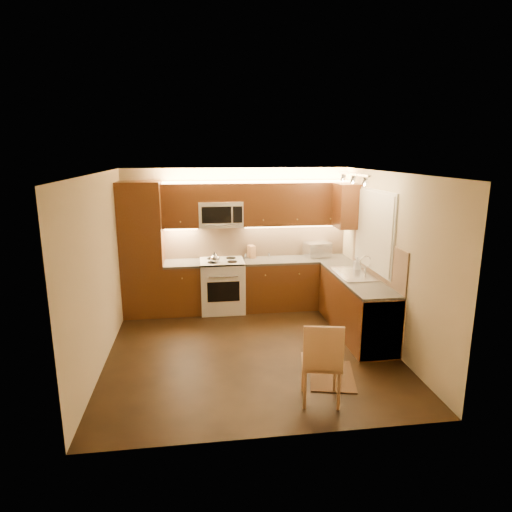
{
  "coord_description": "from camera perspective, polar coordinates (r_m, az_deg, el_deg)",
  "views": [
    {
      "loc": [
        -0.71,
        -5.76,
        2.77
      ],
      "look_at": [
        0.15,
        0.55,
        1.25
      ],
      "focal_mm": 30.69,
      "sensor_mm": 36.0,
      "label": 1
    }
  ],
  "objects": [
    {
      "name": "upper_cab_bridge",
      "position": [
        7.63,
        -4.7,
        8.29
      ],
      "size": [
        0.76,
        0.35,
        0.31
      ],
      "primitive_type": "cube",
      "color": "#4E2410",
      "rests_on": "wall_back"
    },
    {
      "name": "spice_jar_c",
      "position": [
        7.94,
        1.69,
        0.11
      ],
      "size": [
        0.05,
        0.05,
        0.09
      ],
      "primitive_type": "cylinder",
      "rotation": [
        0.0,
        0.0,
        0.24
      ],
      "color": "silver",
      "rests_on": "counter_back_right"
    },
    {
      "name": "backsplash_right",
      "position": [
        6.91,
        15.47,
        -0.21
      ],
      "size": [
        0.02,
        2.0,
        0.6
      ],
      "primitive_type": "cube",
      "color": "tan",
      "rests_on": "wall_right"
    },
    {
      "name": "sink",
      "position": [
        6.99,
        12.69,
        -1.79
      ],
      "size": [
        0.52,
        0.86,
        0.15
      ],
      "primitive_type": null,
      "color": "silver",
      "rests_on": "counter_right"
    },
    {
      "name": "toaster_oven",
      "position": [
        8.06,
        7.97,
        0.84
      ],
      "size": [
        0.49,
        0.41,
        0.26
      ],
      "primitive_type": "cube",
      "rotation": [
        0.0,
        0.0,
        0.19
      ],
      "color": "silver",
      "rests_on": "counter_back_right"
    },
    {
      "name": "base_cab_back_right",
      "position": [
        8.02,
        5.21,
        -3.62
      ],
      "size": [
        1.92,
        0.6,
        0.86
      ],
      "primitive_type": "cube",
      "color": "#4E2410",
      "rests_on": "floor"
    },
    {
      "name": "counter_back_left",
      "position": [
        7.7,
        -9.61,
        -0.98
      ],
      "size": [
        0.62,
        0.6,
        0.04
      ],
      "primitive_type": "cube",
      "color": "#32302E",
      "rests_on": "base_cab_back_left"
    },
    {
      "name": "floor",
      "position": [
        6.43,
        -0.67,
        -12.08
      ],
      "size": [
        4.0,
        4.0,
        0.01
      ],
      "primitive_type": "cube",
      "color": "black",
      "rests_on": "ground"
    },
    {
      "name": "dishwasher",
      "position": [
        6.42,
        15.08,
        -8.46
      ],
      "size": [
        0.58,
        0.6,
        0.84
      ],
      "primitive_type": "cube",
      "color": "silver",
      "rests_on": "floor"
    },
    {
      "name": "rug",
      "position": [
        5.83,
        9.84,
        -15.09
      ],
      "size": [
        0.72,
        0.92,
        0.01
      ],
      "primitive_type": "cube",
      "rotation": [
        0.0,
        0.0,
        -0.23
      ],
      "color": "black",
      "rests_on": "floor"
    },
    {
      "name": "dining_chair",
      "position": [
        5.09,
        8.49,
        -13.34
      ],
      "size": [
        0.51,
        0.51,
        0.98
      ],
      "primitive_type": null,
      "rotation": [
        0.0,
        0.0,
        -0.2
      ],
      "color": "#AA734D",
      "rests_on": "floor"
    },
    {
      "name": "spice_jar_d",
      "position": [
        7.91,
        -0.46,
        0.14
      ],
      "size": [
        0.06,
        0.06,
        0.11
      ],
      "primitive_type": "cylinder",
      "rotation": [
        0.0,
        0.0,
        0.37
      ],
      "color": "#9B562E",
      "rests_on": "counter_back_right"
    },
    {
      "name": "spice_jar_b",
      "position": [
        7.9,
        -0.74,
        0.04
      ],
      "size": [
        0.05,
        0.05,
        0.08
      ],
      "primitive_type": "cylinder",
      "rotation": [
        0.0,
        0.0,
        0.25
      ],
      "color": "brown",
      "rests_on": "counter_back_right"
    },
    {
      "name": "window_frame",
      "position": [
        6.97,
        15.15,
        3.28
      ],
      "size": [
        0.03,
        1.44,
        1.24
      ],
      "primitive_type": "cube",
      "color": "silver",
      "rests_on": "wall_right"
    },
    {
      "name": "track_light_bar",
      "position": [
        6.57,
        12.57,
        10.4
      ],
      "size": [
        0.04,
        1.2,
        0.03
      ],
      "primitive_type": "cube",
      "color": "silver",
      "rests_on": "ceiling"
    },
    {
      "name": "base_cab_back_left",
      "position": [
        7.83,
        -9.48,
        -4.17
      ],
      "size": [
        0.62,
        0.6,
        0.86
      ],
      "primitive_type": "cube",
      "color": "#4E2410",
      "rests_on": "floor"
    },
    {
      "name": "kettle",
      "position": [
        7.5,
        -5.39,
        -0.18
      ],
      "size": [
        0.22,
        0.22,
        0.19
      ],
      "primitive_type": null,
      "rotation": [
        0.0,
        0.0,
        -0.4
      ],
      "color": "silver",
      "rests_on": "stove"
    },
    {
      "name": "spice_jar_a",
      "position": [
        7.86,
        -1.34,
        -0.01
      ],
      "size": [
        0.06,
        0.06,
        0.09
      ],
      "primitive_type": "cylinder",
      "rotation": [
        0.0,
        0.0,
        -0.33
      ],
      "color": "silver",
      "rests_on": "counter_back_right"
    },
    {
      "name": "wall_front",
      "position": [
        4.12,
        2.77,
        -8.24
      ],
      "size": [
        4.0,
        0.01,
        2.5
      ],
      "primitive_type": "cube",
      "color": "#C1B18D",
      "rests_on": "ground"
    },
    {
      "name": "upper_cab_right_corner",
      "position": [
        7.65,
        11.72,
        6.42
      ],
      "size": [
        0.35,
        0.5,
        0.75
      ],
      "primitive_type": "cube",
      "color": "#4E2410",
      "rests_on": "wall_right"
    },
    {
      "name": "wall_left",
      "position": [
        6.1,
        -19.71,
        -1.82
      ],
      "size": [
        0.01,
        4.0,
        2.5
      ],
      "primitive_type": "cube",
      "color": "#C1B18D",
      "rests_on": "ground"
    },
    {
      "name": "wall_back",
      "position": [
        7.94,
        -2.49,
        2.37
      ],
      "size": [
        4.0,
        0.01,
        2.5
      ],
      "primitive_type": "cube",
      "color": "#C1B18D",
      "rests_on": "ground"
    },
    {
      "name": "counter_back_right",
      "position": [
        7.9,
        5.27,
        -0.49
      ],
      "size": [
        1.92,
        0.6,
        0.04
      ],
      "primitive_type": "cube",
      "color": "#32302E",
      "rests_on": "base_cab_back_right"
    },
    {
      "name": "upper_cab_back_right",
      "position": [
        7.84,
        5.22,
        6.8
      ],
      "size": [
        1.92,
        0.35,
        0.75
      ],
      "primitive_type": "cube",
      "color": "#4E2410",
      "rests_on": "wall_back"
    },
    {
      "name": "stove",
      "position": [
        7.8,
        -4.41,
        -3.85
      ],
      "size": [
        0.76,
        0.65,
        0.92
      ],
      "primitive_type": null,
      "color": "silver",
      "rests_on": "floor"
    },
    {
      "name": "knife_block",
      "position": [
        7.91,
        -0.59,
        0.58
      ],
      "size": [
        0.14,
        0.19,
        0.22
      ],
      "primitive_type": "cube",
      "rotation": [
        0.0,
        0.0,
        0.28
      ],
      "color": "#AA734D",
      "rests_on": "counter_back_right"
    },
    {
      "name": "counter_right",
      "position": [
        6.88,
        13.08,
        -2.88
      ],
      "size": [
        0.6,
        2.0,
        0.04
      ],
      "primitive_type": "cube",
      "color": "#32302E",
      "rests_on": "base_cab_right"
    },
    {
      "name": "base_cab_right",
      "position": [
        7.02,
        12.89,
        -6.41
      ],
      "size": [
        0.6,
        2.0,
        0.86
      ],
      "primitive_type": "cube",
      "color": "#4E2410",
      "rests_on": "floor"
    },
    {
      "name": "faucet",
      "position": [
        7.04,
        14.09,
        -1.14
      ],
      "size": [
        0.2,
        0.04,
        0.3
      ],
      "primitive_type": null,
      "color": "silver",
      "rests_on": "counter_right"
    },
    {
      "name": "wall_right",
      "position": [
        6.55,
        16.93,
        -0.6
      ],
      "size": [
        0.01,
        4.0,
        2.5
      ],
      "primitive_type": "cube",
      "color": "#C1B18D",
      "rests_on": "ground"
    },
    {
      "name": "soap_bottle",
      "position": [
        7.28,
        13.04,
        -0.94
      ],
      "size": [
        0.1,
        0.1,
        0.22
      ],
      "primitive_type": "imported",
      "rotation": [
        0.0,
        0.0,
        -0.04
      ],
      "color": "#BCBDC1",
      "rests_on": "counter_right"
    },
    {
      "name": "pantry",
      "position": [
        7.7,
        -14.6,
        0.82
      ],
      "size": [
        0.7,
        0.6,
        2.3
      ],
      "primitive_type": "cube",
      "color": "#4E2410",
      "rests_on": "floor"
    },
    {
      "name": "upper_cab_back_left",
      "position": [
        7.65,
        -9.87,
        6.5
      ],
      "size": [
        0.62,
        0.35,
        0.75
      ],
      "primitive_type": "cube",
      "color": "#4E2410",
      "rests_on": "wall_back"
    },
    {
      "name": "microwave",
      "position": [
        7.66,
        -4.64,
        5.49
      ],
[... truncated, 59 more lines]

